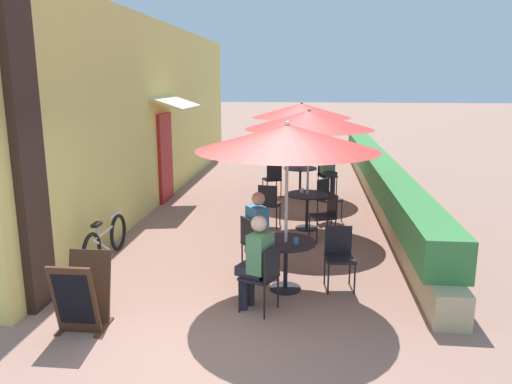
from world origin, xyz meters
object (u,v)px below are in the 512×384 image
(patio_table_mid, at_px, (307,203))
(menu_board, at_px, (82,294))
(bicycle_leaning, at_px, (106,241))
(patio_table_far, at_px, (300,175))
(cafe_chair_far_right, at_px, (273,177))
(coffee_cup_near, at_px, (296,241))
(cafe_chair_near_left, at_px, (264,273))
(cafe_chair_mid_back, at_px, (327,213))
(seated_patron_near_back, at_px, (260,228))
(cafe_chair_mid_right, at_px, (269,202))
(coffee_cup_mid, at_px, (302,190))
(cafe_chair_far_left, at_px, (326,173))
(cafe_chair_near_back, at_px, (254,240))
(patio_umbrella_mid, at_px, (309,120))
(patio_table_near, at_px, (286,254))
(cafe_chair_near_right, at_px, (339,252))
(patio_umbrella_far, at_px, (301,110))
(coffee_cup_far, at_px, (299,165))
(cafe_chair_mid_left, at_px, (327,196))
(seated_patron_far_left, at_px, (328,167))
(seated_patron_near_left, at_px, (256,259))
(patio_umbrella_near, at_px, (287,138))

(patio_table_mid, height_order, menu_board, menu_board)
(patio_table_mid, xyz_separation_m, bicycle_leaning, (-3.22, -2.13, -0.19))
(patio_table_far, height_order, cafe_chair_far_right, cafe_chair_far_right)
(coffee_cup_near, xyz_separation_m, patio_table_far, (-0.07, 5.99, -0.22))
(cafe_chair_near_left, distance_m, cafe_chair_mid_back, 3.13)
(seated_patron_near_back, bearing_deg, cafe_chair_mid_back, 111.42)
(cafe_chair_near_left, relative_size, cafe_chair_mid_right, 1.00)
(cafe_chair_mid_back, xyz_separation_m, bicycle_leaning, (-3.58, -1.46, -0.19))
(coffee_cup_near, distance_m, coffee_cup_mid, 3.17)
(cafe_chair_far_left, bearing_deg, coffee_cup_near, 61.90)
(cafe_chair_near_back, distance_m, patio_table_far, 5.36)
(cafe_chair_near_left, distance_m, patio_umbrella_mid, 4.05)
(coffee_cup_mid, relative_size, menu_board, 0.10)
(patio_table_near, xyz_separation_m, bicycle_leaning, (-2.95, 0.82, -0.19))
(cafe_chair_near_right, relative_size, patio_umbrella_far, 0.36)
(patio_umbrella_mid, bearing_deg, coffee_cup_far, 94.33)
(seated_patron_near_back, distance_m, cafe_chair_mid_left, 3.17)
(cafe_chair_far_right, bearing_deg, patio_table_mid, -94.13)
(patio_table_mid, distance_m, coffee_cup_far, 3.11)
(patio_umbrella_far, relative_size, coffee_cup_far, 27.07)
(coffee_cup_mid, xyz_separation_m, menu_board, (-2.47, -4.43, -0.32))
(seated_patron_far_left, bearing_deg, cafe_chair_mid_right, 45.46)
(patio_table_mid, relative_size, cafe_chair_mid_back, 0.95)
(seated_patron_near_left, bearing_deg, cafe_chair_mid_back, 5.66)
(patio_table_near, distance_m, coffee_cup_near, 0.28)
(patio_umbrella_mid, relative_size, menu_board, 2.78)
(cafe_chair_far_right, bearing_deg, coffee_cup_far, 16.73)
(seated_patron_near_left, xyz_separation_m, patio_table_far, (0.41, 6.57, -0.16))
(coffee_cup_near, height_order, patio_table_far, coffee_cup_near)
(seated_patron_near_back, relative_size, menu_board, 1.43)
(cafe_chair_mid_left, relative_size, coffee_cup_mid, 9.67)
(seated_patron_far_left, bearing_deg, coffee_cup_mid, 55.87)
(menu_board, bearing_deg, coffee_cup_near, 26.93)
(patio_umbrella_near, height_order, seated_patron_far_left, patio_umbrella_near)
(cafe_chair_mid_back, distance_m, cafe_chair_far_left, 3.97)
(seated_patron_near_back, height_order, coffee_cup_near, seated_patron_near_back)
(patio_umbrella_near, distance_m, cafe_chair_near_right, 1.79)
(cafe_chair_near_right, xyz_separation_m, seated_patron_far_left, (0.04, 5.99, 0.17))
(cafe_chair_far_left, bearing_deg, cafe_chair_far_right, 5.79)
(patio_umbrella_near, relative_size, cafe_chair_near_left, 2.80)
(coffee_cup_near, bearing_deg, patio_umbrella_mid, 87.55)
(patio_umbrella_near, distance_m, patio_umbrella_mid, 2.97)
(patio_table_mid, bearing_deg, patio_umbrella_far, 93.90)
(seated_patron_near_left, bearing_deg, cafe_chair_near_right, -28.50)
(cafe_chair_near_back, distance_m, cafe_chair_mid_right, 2.42)
(seated_patron_far_left, xyz_separation_m, menu_board, (-3.09, -7.52, -0.26))
(seated_patron_near_left, height_order, coffee_cup_far, seated_patron_near_left)
(cafe_chair_far_left, bearing_deg, coffee_cup_mid, 56.98)
(cafe_chair_mid_right, bearing_deg, patio_umbrella_far, 86.91)
(cafe_chair_mid_back, bearing_deg, bicycle_leaning, 90.02)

